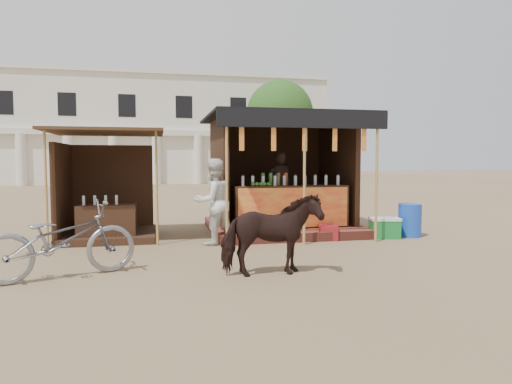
{
  "coord_description": "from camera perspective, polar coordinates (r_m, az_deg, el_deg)",
  "views": [
    {
      "loc": [
        -1.92,
        -7.33,
        1.74
      ],
      "look_at": [
        0.0,
        1.6,
        1.1
      ],
      "focal_mm": 32.0,
      "sensor_mm": 36.0,
      "label": 1
    }
  ],
  "objects": [
    {
      "name": "ground",
      "position": [
        7.77,
        2.51,
        -8.93
      ],
      "size": [
        120.0,
        120.0,
        0.0
      ],
      "primitive_type": "plane",
      "color": "#846B4C",
      "rests_on": "ground"
    },
    {
      "name": "main_stall",
      "position": [
        11.1,
        3.14,
        0.32
      ],
      "size": [
        3.6,
        3.61,
        2.78
      ],
      "color": "brown",
      "rests_on": "ground"
    },
    {
      "name": "secondary_stall",
      "position": [
        10.67,
        -18.81,
        -0.99
      ],
      "size": [
        2.4,
        2.4,
        2.38
      ],
      "color": "#361E13",
      "rests_on": "ground"
    },
    {
      "name": "cow",
      "position": [
        6.85,
        1.89,
        -5.39
      ],
      "size": [
        1.49,
        0.72,
        1.24
      ],
      "primitive_type": "imported",
      "rotation": [
        0.0,
        0.0,
        1.61
      ],
      "color": "black",
      "rests_on": "ground"
    },
    {
      "name": "motorbike",
      "position": [
        7.32,
        -23.18,
        -5.53
      ],
      "size": [
        2.29,
        1.48,
        1.14
      ],
      "primitive_type": "imported",
      "rotation": [
        0.0,
        0.0,
        1.94
      ],
      "color": "gray",
      "rests_on": "ground"
    },
    {
      "name": "bystander",
      "position": [
        9.43,
        -5.35,
        -1.21
      ],
      "size": [
        1.06,
        0.97,
        1.77
      ],
      "primitive_type": "imported",
      "rotation": [
        0.0,
        0.0,
        3.57
      ],
      "color": "silver",
      "rests_on": "ground"
    },
    {
      "name": "blue_barrel",
      "position": [
        10.96,
        18.66,
        -3.36
      ],
      "size": [
        0.67,
        0.67,
        0.75
      ],
      "primitive_type": "cylinder",
      "rotation": [
        0.0,
        0.0,
        0.39
      ],
      "color": "blue",
      "rests_on": "ground"
    },
    {
      "name": "red_crate",
      "position": [
        10.13,
        9.03,
        -5.02
      ],
      "size": [
        0.52,
        0.52,
        0.32
      ],
      "primitive_type": "cube",
      "rotation": [
        0.0,
        0.0,
        -0.32
      ],
      "color": "maroon",
      "rests_on": "ground"
    },
    {
      "name": "cooler",
      "position": [
        10.62,
        15.78,
        -4.31
      ],
      "size": [
        0.72,
        0.57,
        0.46
      ],
      "color": "#1A752F",
      "rests_on": "ground"
    },
    {
      "name": "background_building",
      "position": [
        37.34,
        -12.35,
        7.35
      ],
      "size": [
        26.0,
        7.45,
        8.18
      ],
      "color": "silver",
      "rests_on": "ground"
    },
    {
      "name": "tree",
      "position": [
        30.6,
        2.57,
        9.42
      ],
      "size": [
        4.5,
        4.4,
        7.0
      ],
      "color": "#382314",
      "rests_on": "ground"
    }
  ]
}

